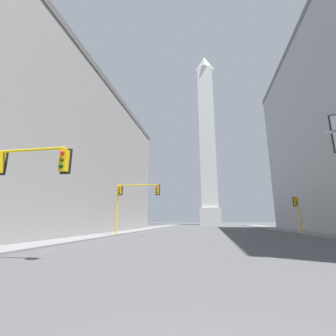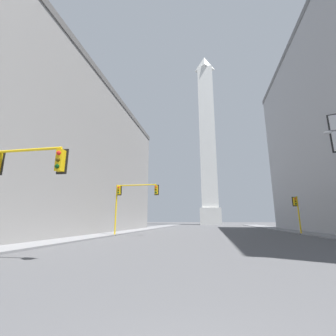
# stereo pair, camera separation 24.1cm
# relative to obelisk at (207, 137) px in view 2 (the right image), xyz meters

# --- Properties ---
(sidewalk_left) EXTENTS (5.00, 111.50, 0.15)m
(sidewalk_left) POSITION_rel_obelisk_xyz_m (-14.31, -59.47, -37.46)
(sidewalk_left) COLOR slate
(sidewalk_left) RESTS_ON ground_plane
(sidewalk_right) EXTENTS (5.00, 111.50, 0.15)m
(sidewalk_right) POSITION_rel_obelisk_xyz_m (14.31, -59.47, -37.46)
(sidewalk_right) COLOR slate
(sidewalk_right) RESTS_ON ground_plane
(building_left) EXTENTS (24.21, 46.23, 22.98)m
(building_left) POSITION_rel_obelisk_xyz_m (-26.95, -64.64, -26.04)
(building_left) COLOR gray
(building_left) RESTS_ON ground_plane
(obelisk) EXTENTS (8.32, 8.32, 78.32)m
(obelisk) POSITION_rel_obelisk_xyz_m (0.00, 0.00, 0.00)
(obelisk) COLOR silver
(obelisk) RESTS_ON ground_plane
(traffic_light_near_left) EXTENTS (4.61, 0.50, 5.61)m
(traffic_light_near_left) POSITION_rel_obelisk_xyz_m (-10.00, -85.16, -33.27)
(traffic_light_near_left) COLOR yellow
(traffic_light_near_left) RESTS_ON ground_plane
(traffic_light_mid_left) EXTENTS (5.78, 0.51, 6.41)m
(traffic_light_mid_left) POSITION_rel_obelisk_xyz_m (-10.11, -67.39, -32.62)
(traffic_light_mid_left) COLOR yellow
(traffic_light_mid_left) RESTS_ON ground_plane
(traffic_light_mid_right) EXTENTS (0.80, 0.52, 5.14)m
(traffic_light_mid_right) POSITION_rel_obelisk_xyz_m (11.79, -60.53, -34.14)
(traffic_light_mid_right) COLOR yellow
(traffic_light_mid_right) RESTS_ON ground_plane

